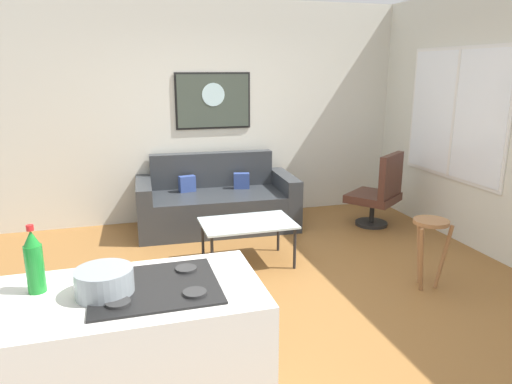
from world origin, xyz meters
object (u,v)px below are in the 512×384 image
(couch, at_px, (217,204))
(coffee_table, at_px, (248,226))
(soda_bottle_2, at_px, (34,262))
(mixing_bowl, at_px, (104,282))
(armchair, at_px, (379,192))
(wall_painting, at_px, (213,101))
(bar_stool, at_px, (430,236))

(couch, relative_size, coffee_table, 2.13)
(soda_bottle_2, relative_size, mixing_bowl, 1.23)
(coffee_table, distance_m, armchair, 2.02)
(coffee_table, xyz_separation_m, wall_painting, (0.01, 1.69, 1.14))
(soda_bottle_2, relative_size, wall_painting, 0.34)
(bar_stool, height_order, soda_bottle_2, soda_bottle_2)
(coffee_table, distance_m, mixing_bowl, 2.67)
(armchair, xyz_separation_m, mixing_bowl, (-3.21, -2.94, 0.55))
(soda_bottle_2, distance_m, wall_painting, 4.18)
(soda_bottle_2, xyz_separation_m, mixing_bowl, (0.31, -0.12, -0.09))
(bar_stool, distance_m, soda_bottle_2, 3.30)
(couch, bearing_deg, bar_stool, -56.10)
(bar_stool, bearing_deg, coffee_table, 145.46)
(bar_stool, relative_size, soda_bottle_2, 1.97)
(couch, bearing_deg, soda_bottle_2, -114.57)
(bar_stool, xyz_separation_m, wall_painting, (-1.42, 2.67, 1.05))
(couch, height_order, coffee_table, couch)
(couch, xyz_separation_m, mixing_bowl, (-1.24, -3.50, 0.70))
(wall_painting, bearing_deg, mixing_bowl, -108.40)
(coffee_table, bearing_deg, mixing_bowl, -119.95)
(bar_stool, relative_size, mixing_bowl, 2.42)
(armchair, distance_m, bar_stool, 1.73)
(coffee_table, xyz_separation_m, bar_stool, (1.43, -0.98, 0.09))
(wall_painting, bearing_deg, coffee_table, -90.39)
(bar_stool, distance_m, wall_painting, 3.20)
(coffee_table, xyz_separation_m, mixing_bowl, (-1.30, -2.26, 0.58))
(soda_bottle_2, bearing_deg, armchair, 38.75)
(mixing_bowl, bearing_deg, wall_painting, 71.60)
(couch, xyz_separation_m, bar_stool, (1.49, -2.22, 0.20))
(couch, height_order, mixing_bowl, mixing_bowl)
(soda_bottle_2, bearing_deg, wall_painting, 67.06)
(mixing_bowl, height_order, wall_painting, wall_painting)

